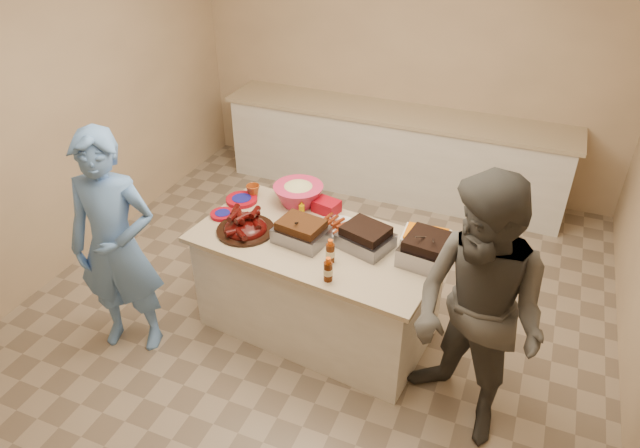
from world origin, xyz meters
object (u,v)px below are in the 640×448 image
at_px(coleslaw_bowl, 299,203).
at_px(mustard_bottle, 302,215).
at_px(rib_platter, 246,231).
at_px(roasting_pan, 426,261).
at_px(bbq_bottle_a, 328,280).
at_px(plastic_cup, 254,196).
at_px(island, 318,326).
at_px(bbq_bottle_b, 330,262).
at_px(guest_blue, 138,338).
at_px(guest_gray, 457,417).

xyz_separation_m(coleslaw_bowl, mustard_bottle, (0.09, -0.15, 0.00)).
bearing_deg(rib_platter, roasting_pan, 6.20).
bearing_deg(bbq_bottle_a, rib_platter, 158.62).
bearing_deg(plastic_cup, mustard_bottle, -13.59).
distance_m(island, bbq_bottle_a, 0.94).
relative_size(bbq_bottle_b, guest_blue, 0.10).
height_order(island, roasting_pan, roasting_pan).
bearing_deg(bbq_bottle_a, roasting_pan, 39.26).
bearing_deg(island, roasting_pan, 9.93).
xyz_separation_m(rib_platter, bbq_bottle_a, (0.75, -0.29, 0.00)).
bearing_deg(roasting_pan, plastic_cup, 174.64).
bearing_deg(mustard_bottle, coleslaw_bowl, 121.93).
distance_m(bbq_bottle_b, plastic_cup, 1.04).
distance_m(bbq_bottle_a, plastic_cup, 1.20).
bearing_deg(coleslaw_bowl, bbq_bottle_b, -50.46).
bearing_deg(bbq_bottle_b, bbq_bottle_a, -72.36).
distance_m(coleslaw_bowl, guest_gray, 1.90).
relative_size(rib_platter, plastic_cup, 3.90).
bearing_deg(rib_platter, bbq_bottle_a, -21.38).
xyz_separation_m(bbq_bottle_a, mustard_bottle, (-0.47, 0.64, 0.00)).
distance_m(rib_platter, plastic_cup, 0.50).
bearing_deg(bbq_bottle_b, rib_platter, 171.11).
relative_size(coleslaw_bowl, mustard_bottle, 3.25).
height_order(coleslaw_bowl, mustard_bottle, coleslaw_bowl).
xyz_separation_m(island, guest_blue, (-1.22, -0.63, 0.00)).
relative_size(bbq_bottle_a, mustard_bottle, 1.45).
relative_size(roasting_pan, bbq_bottle_a, 1.91).
relative_size(bbq_bottle_b, plastic_cup, 1.61).
bearing_deg(bbq_bottle_b, guest_blue, -162.90).
bearing_deg(rib_platter, plastic_cup, 111.57).
xyz_separation_m(island, rib_platter, (-0.51, -0.10, 0.82)).
bearing_deg(plastic_cup, guest_gray, -23.43).
bearing_deg(mustard_bottle, guest_blue, -138.02).
xyz_separation_m(bbq_bottle_a, bbq_bottle_b, (-0.06, 0.19, 0.00)).
bearing_deg(mustard_bottle, guest_gray, -26.44).
bearing_deg(bbq_bottle_a, guest_blue, -170.49).
height_order(roasting_pan, plastic_cup, roasting_pan).
bearing_deg(guest_blue, coleslaw_bowl, 32.94).
bearing_deg(guest_blue, mustard_bottle, 25.77).
distance_m(mustard_bottle, plastic_cup, 0.48).
relative_size(bbq_bottle_b, mustard_bottle, 1.46).
xyz_separation_m(roasting_pan, guest_blue, (-1.98, -0.68, -0.82)).
bearing_deg(roasting_pan, island, -169.70).
bearing_deg(plastic_cup, bbq_bottle_b, -33.15).
xyz_separation_m(roasting_pan, coleslaw_bowl, (-1.09, 0.36, 0.00)).
bearing_deg(roasting_pan, bbq_bottle_a, -133.62).
bearing_deg(island, bbq_bottle_a, -52.09).
relative_size(mustard_bottle, guest_gray, 0.07).
xyz_separation_m(coleslaw_bowl, plastic_cup, (-0.37, -0.03, 0.00)).
distance_m(rib_platter, coleslaw_bowl, 0.53).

